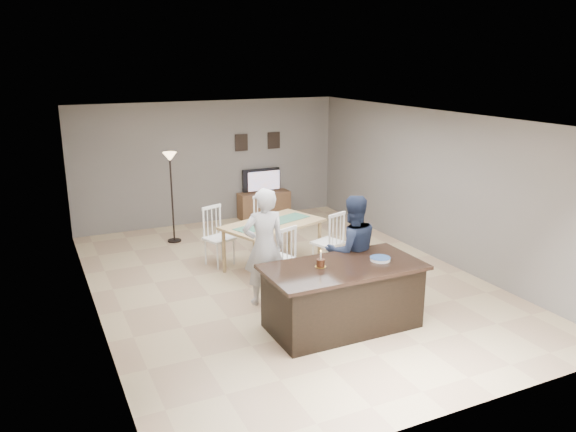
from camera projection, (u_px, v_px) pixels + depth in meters
name	position (u px, v px, depth m)	size (l,w,h in m)	color
floor	(286.00, 281.00, 9.33)	(8.00, 8.00, 0.00)	tan
room_shell	(286.00, 183.00, 8.88)	(8.00, 8.00, 8.00)	slate
kitchen_island	(343.00, 296.00, 7.64)	(2.15, 1.10, 0.90)	black
tv_console	(264.00, 205.00, 13.02)	(1.20, 0.40, 0.60)	brown
television	(263.00, 180.00, 12.93)	(0.91, 0.12, 0.53)	black
tv_screen_glow	(264.00, 181.00, 12.86)	(0.78, 0.78, 0.00)	orange
picture_frames	(258.00, 141.00, 12.79)	(1.10, 0.02, 0.38)	black
doorway	(118.00, 292.00, 5.76)	(0.00, 2.10, 2.65)	black
woman	(264.00, 247.00, 8.29)	(0.65, 0.43, 1.78)	#B5B5B9
man	(352.00, 251.00, 8.26)	(0.82, 0.64, 1.68)	#1C253E
birthday_cake	(321.00, 263.00, 7.46)	(0.15, 0.15, 0.23)	gold
plate_stack	(380.00, 259.00, 7.70)	(0.28, 0.28, 0.04)	white
dining_table	(273.00, 230.00, 9.81)	(2.21, 2.39, 1.06)	#9E8456
floor_lamp	(171.00, 173.00, 11.00)	(0.27, 0.27, 1.82)	black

